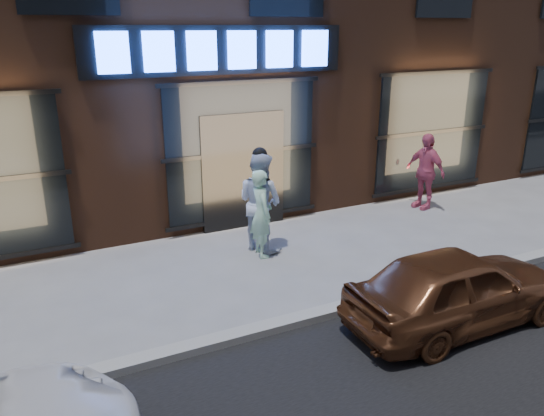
{
  "coord_description": "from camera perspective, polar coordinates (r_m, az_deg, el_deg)",
  "views": [
    {
      "loc": [
        -4.1,
        -5.79,
        4.04
      ],
      "look_at": [
        -0.48,
        1.6,
        1.2
      ],
      "focal_mm": 35.0,
      "sensor_mm": 36.0,
      "label": 1
    }
  ],
  "objects": [
    {
      "name": "gold_sedan",
      "position": [
        7.93,
        19.36,
        -8.08
      ],
      "size": [
        3.35,
        1.36,
        1.14
      ],
      "primitive_type": "imported",
      "rotation": [
        0.0,
        0.0,
        1.57
      ],
      "color": "brown",
      "rests_on": "ground"
    },
    {
      "name": "ground",
      "position": [
        8.16,
        8.13,
        -10.83
      ],
      "size": [
        90.0,
        90.0,
        0.0
      ],
      "primitive_type": "plane",
      "color": "slate",
      "rests_on": "ground"
    },
    {
      "name": "passerby",
      "position": [
        12.68,
        16.13,
        3.83
      ],
      "size": [
        0.61,
        1.09,
        1.75
      ],
      "primitive_type": "imported",
      "rotation": [
        0.0,
        0.0,
        -1.39
      ],
      "color": "#CF5576",
      "rests_on": "ground"
    },
    {
      "name": "man_bowtie",
      "position": [
        9.59,
        -1.17,
        -0.59
      ],
      "size": [
        0.45,
        0.63,
        1.63
      ],
      "primitive_type": "imported",
      "rotation": [
        0.0,
        0.0,
        1.47
      ],
      "color": "#BEF9D3",
      "rests_on": "ground"
    },
    {
      "name": "curb",
      "position": [
        8.13,
        8.15,
        -10.47
      ],
      "size": [
        60.0,
        0.25,
        0.12
      ],
      "primitive_type": "cube",
      "color": "gray",
      "rests_on": "ground"
    },
    {
      "name": "man_cap",
      "position": [
        9.85,
        -1.29,
        0.69
      ],
      "size": [
        1.03,
        1.13,
        1.88
      ],
      "primitive_type": "imported",
      "rotation": [
        0.0,
        0.0,
        2.0
      ],
      "color": "white",
      "rests_on": "ground"
    }
  ]
}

